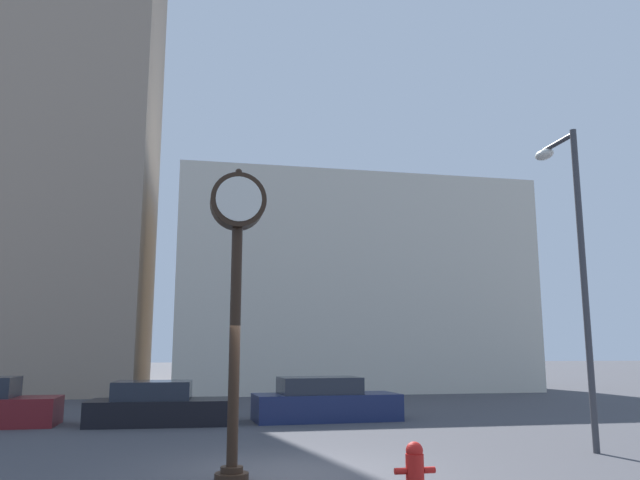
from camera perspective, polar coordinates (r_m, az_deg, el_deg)
ground_plane at (r=11.44m, az=-2.31°, el=-20.57°), size 200.00×200.00×0.00m
building_tall_tower at (r=39.23m, az=-23.63°, el=13.89°), size 11.92×12.00×34.88m
building_storefront_row at (r=36.23m, az=1.86°, el=-4.65°), size 18.34×12.00×10.98m
street_clock at (r=10.89m, az=-7.61°, el=-1.22°), size 0.97×0.56×5.27m
car_black at (r=19.00m, az=-14.65°, el=-14.50°), size 3.97×1.99×1.22m
car_navy at (r=19.48m, az=0.42°, el=-14.59°), size 4.43×1.93×1.29m
fire_hydrant_near at (r=10.14m, az=8.66°, el=-19.75°), size 0.64×0.28×0.72m
street_lamp_right at (r=15.05m, az=21.98°, el=0.22°), size 0.36×1.57×6.98m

